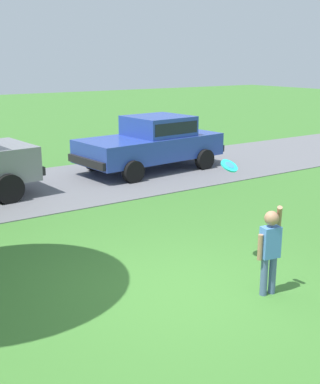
{
  "coord_description": "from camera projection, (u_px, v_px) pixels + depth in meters",
  "views": [
    {
      "loc": [
        -3.92,
        -5.27,
        3.2
      ],
      "look_at": [
        0.46,
        1.22,
        1.1
      ],
      "focal_mm": 47.12,
      "sensor_mm": 36.0,
      "label": 1
    }
  ],
  "objects": [
    {
      "name": "child_thrower",
      "position": [
        270.0,
        246.0,
        6.86
      ],
      "size": [
        0.47,
        0.23,
        1.29
      ],
      "color": "#4C608C",
      "rests_on": "ground"
    },
    {
      "name": "driveway_strip",
      "position": [
        24.0,
        191.0,
        12.41
      ],
      "size": [
        28.0,
        4.4,
        0.02
      ],
      "primitive_type": "cube",
      "color": "slate",
      "rests_on": "ground"
    },
    {
      "name": "ground_plane",
      "position": [
        181.0,
        290.0,
        7.16
      ],
      "size": [
        80.0,
        80.0,
        0.0
      ],
      "primitive_type": "plane",
      "color": "#3D752D"
    },
    {
      "name": "frisbee",
      "position": [
        229.0,
        166.0,
        7.66
      ],
      "size": [
        0.3,
        0.25,
        0.2
      ],
      "color": "#1EB7B2"
    },
    {
      "name": "parked_sedan",
      "position": [
        152.0,
        141.0,
        14.6
      ],
      "size": [
        4.54,
        2.39,
        1.56
      ],
      "color": "#28429E",
      "rests_on": "ground"
    }
  ]
}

